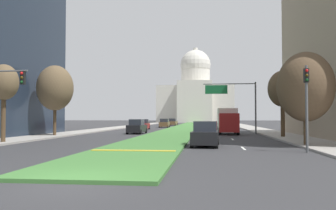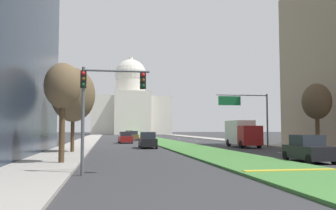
{
  "view_description": "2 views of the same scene",
  "coord_description": "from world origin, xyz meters",
  "px_view_note": "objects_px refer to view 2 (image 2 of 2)",
  "views": [
    {
      "loc": [
        4.21,
        -10.68,
        2.11
      ],
      "look_at": [
        -1.28,
        40.33,
        3.88
      ],
      "focal_mm": 37.57,
      "sensor_mm": 36.0,
      "label": 1
    },
    {
      "loc": [
        -9.04,
        -7.04,
        2.23
      ],
      "look_at": [
        -0.33,
        43.97,
        5.67
      ],
      "focal_mm": 37.92,
      "sensor_mm": 36.0,
      "label": 2
    }
  ],
  "objects_px": {
    "sedan_midblock": "(148,141)",
    "box_truck_delivery": "(242,133)",
    "sedan_lead_stopped": "(308,149)",
    "street_tree_left_near": "(63,87)",
    "sedan_far_horizon": "(133,136)",
    "sedan_distant": "(125,138)",
    "traffic_light_near_left": "(101,96)",
    "street_tree_left_mid": "(73,95)",
    "sedan_very_far": "(129,134)",
    "overhead_guide_sign": "(248,108)",
    "capitol_building": "(131,107)",
    "street_tree_right_mid": "(317,102)"
  },
  "relations": [
    {
      "from": "sedan_midblock",
      "to": "box_truck_delivery",
      "type": "bearing_deg",
      "value": 0.65
    },
    {
      "from": "sedan_lead_stopped",
      "to": "box_truck_delivery",
      "type": "xyz_separation_m",
      "value": [
        2.73,
        18.62,
        0.84
      ]
    },
    {
      "from": "sedan_lead_stopped",
      "to": "street_tree_left_near",
      "type": "bearing_deg",
      "value": 176.92
    },
    {
      "from": "street_tree_left_near",
      "to": "sedan_far_horizon",
      "type": "distance_m",
      "value": 45.95
    },
    {
      "from": "sedan_far_horizon",
      "to": "box_truck_delivery",
      "type": "bearing_deg",
      "value": -67.86
    },
    {
      "from": "sedan_distant",
      "to": "sedan_far_horizon",
      "type": "distance_m",
      "value": 13.42
    },
    {
      "from": "street_tree_left_near",
      "to": "sedan_lead_stopped",
      "type": "bearing_deg",
      "value": -3.08
    },
    {
      "from": "traffic_light_near_left",
      "to": "sedan_midblock",
      "type": "xyz_separation_m",
      "value": [
        4.86,
        22.95,
        -2.94
      ]
    },
    {
      "from": "street_tree_left_near",
      "to": "street_tree_left_mid",
      "type": "relative_size",
      "value": 0.82
    },
    {
      "from": "street_tree_left_near",
      "to": "sedan_very_far",
      "type": "distance_m",
      "value": 62.07
    },
    {
      "from": "overhead_guide_sign",
      "to": "capitol_building",
      "type": "bearing_deg",
      "value": 94.47
    },
    {
      "from": "sedan_midblock",
      "to": "sedan_very_far",
      "type": "height_order",
      "value": "sedan_midblock"
    },
    {
      "from": "street_tree_right_mid",
      "to": "sedan_far_horizon",
      "type": "xyz_separation_m",
      "value": [
        -16.18,
        34.95,
        -4.09
      ]
    },
    {
      "from": "capitol_building",
      "to": "street_tree_left_mid",
      "type": "distance_m",
      "value": 109.87
    },
    {
      "from": "sedan_lead_stopped",
      "to": "street_tree_right_mid",
      "type": "bearing_deg",
      "value": 54.88
    },
    {
      "from": "sedan_very_far",
      "to": "box_truck_delivery",
      "type": "distance_m",
      "value": 45.04
    },
    {
      "from": "street_tree_left_mid",
      "to": "sedan_lead_stopped",
      "type": "height_order",
      "value": "street_tree_left_mid"
    },
    {
      "from": "sedan_lead_stopped",
      "to": "sedan_midblock",
      "type": "relative_size",
      "value": 0.93
    },
    {
      "from": "traffic_light_near_left",
      "to": "capitol_building",
      "type": "bearing_deg",
      "value": 85.71
    },
    {
      "from": "traffic_light_near_left",
      "to": "sedan_distant",
      "type": "xyz_separation_m",
      "value": [
        3.02,
        37.21,
        -2.97
      ]
    },
    {
      "from": "street_tree_left_mid",
      "to": "street_tree_right_mid",
      "type": "height_order",
      "value": "street_tree_left_mid"
    },
    {
      "from": "traffic_light_near_left",
      "to": "street_tree_left_near",
      "type": "height_order",
      "value": "street_tree_left_near"
    },
    {
      "from": "sedan_midblock",
      "to": "traffic_light_near_left",
      "type": "bearing_deg",
      "value": -101.96
    },
    {
      "from": "capitol_building",
      "to": "sedan_distant",
      "type": "distance_m",
      "value": 88.25
    },
    {
      "from": "street_tree_right_mid",
      "to": "box_truck_delivery",
      "type": "xyz_separation_m",
      "value": [
        -5.04,
        7.57,
        -3.25
      ]
    },
    {
      "from": "box_truck_delivery",
      "to": "sedan_midblock",
      "type": "bearing_deg",
      "value": -179.35
    },
    {
      "from": "sedan_midblock",
      "to": "sedan_distant",
      "type": "xyz_separation_m",
      "value": [
        -1.84,
        14.26,
        -0.03
      ]
    },
    {
      "from": "street_tree_left_near",
      "to": "sedan_very_far",
      "type": "bearing_deg",
      "value": 82.78
    },
    {
      "from": "overhead_guide_sign",
      "to": "sedan_distant",
      "type": "bearing_deg",
      "value": 136.33
    },
    {
      "from": "street_tree_left_near",
      "to": "street_tree_left_mid",
      "type": "height_order",
      "value": "street_tree_left_mid"
    },
    {
      "from": "overhead_guide_sign",
      "to": "sedan_lead_stopped",
      "type": "bearing_deg",
      "value": -100.98
    },
    {
      "from": "sedan_lead_stopped",
      "to": "sedan_distant",
      "type": "relative_size",
      "value": 0.91
    },
    {
      "from": "traffic_light_near_left",
      "to": "sedan_very_far",
      "type": "distance_m",
      "value": 67.05
    },
    {
      "from": "sedan_midblock",
      "to": "sedan_distant",
      "type": "relative_size",
      "value": 0.97
    },
    {
      "from": "traffic_light_near_left",
      "to": "street_tree_left_near",
      "type": "bearing_deg",
      "value": 114.73
    },
    {
      "from": "sedan_lead_stopped",
      "to": "sedan_midblock",
      "type": "xyz_separation_m",
      "value": [
        -8.68,
        18.5,
        0.01
      ]
    },
    {
      "from": "capitol_building",
      "to": "sedan_midblock",
      "type": "xyz_separation_m",
      "value": [
        -4.5,
        -101.73,
        -9.83
      ]
    },
    {
      "from": "sedan_midblock",
      "to": "sedan_very_far",
      "type": "xyz_separation_m",
      "value": [
        0.48,
        43.81,
        -0.03
      ]
    },
    {
      "from": "street_tree_left_near",
      "to": "sedan_far_horizon",
      "type": "height_order",
      "value": "street_tree_left_near"
    },
    {
      "from": "sedan_midblock",
      "to": "sedan_far_horizon",
      "type": "relative_size",
      "value": 1.0
    },
    {
      "from": "sedan_very_far",
      "to": "street_tree_right_mid",
      "type": "bearing_deg",
      "value": -72.69
    },
    {
      "from": "overhead_guide_sign",
      "to": "street_tree_left_near",
      "type": "xyz_separation_m",
      "value": [
        -19.71,
        -18.3,
        0.11
      ]
    },
    {
      "from": "capitol_building",
      "to": "box_truck_delivery",
      "type": "relative_size",
      "value": 4.86
    },
    {
      "from": "sedan_far_horizon",
      "to": "sedan_very_far",
      "type": "bearing_deg",
      "value": 89.27
    },
    {
      "from": "sedan_very_far",
      "to": "box_truck_delivery",
      "type": "height_order",
      "value": "box_truck_delivery"
    },
    {
      "from": "traffic_light_near_left",
      "to": "sedan_lead_stopped",
      "type": "distance_m",
      "value": 14.56
    },
    {
      "from": "street_tree_left_near",
      "to": "sedan_distant",
      "type": "height_order",
      "value": "street_tree_left_near"
    },
    {
      "from": "street_tree_right_mid",
      "to": "sedan_far_horizon",
      "type": "distance_m",
      "value": 38.74
    },
    {
      "from": "overhead_guide_sign",
      "to": "box_truck_delivery",
      "type": "height_order",
      "value": "overhead_guide_sign"
    },
    {
      "from": "capitol_building",
      "to": "sedan_distant",
      "type": "xyz_separation_m",
      "value": [
        -6.34,
        -87.47,
        -9.86
      ]
    }
  ]
}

